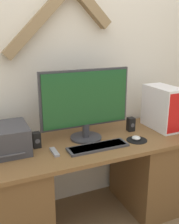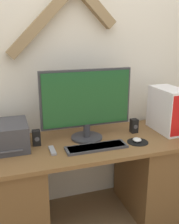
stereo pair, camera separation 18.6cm
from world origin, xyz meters
name	(u,v)px [view 2 (the right image)]	position (x,y,z in m)	size (l,w,h in m)	color
wall_back	(74,53)	(0.00, 0.72, 1.36)	(6.40, 0.13, 2.70)	silver
desk	(88,181)	(0.00, 0.33, 0.37)	(1.71, 0.66, 0.71)	brown
monitor	(87,102)	(0.01, 0.40, 1.01)	(0.72, 0.25, 0.55)	#333338
keyboard	(96,147)	(0.02, 0.20, 0.72)	(0.46, 0.13, 0.02)	#3D3D42
mousepad	(138,142)	(0.36, 0.20, 0.71)	(0.16, 0.16, 0.00)	black
mouse	(137,140)	(0.36, 0.21, 0.73)	(0.07, 0.07, 0.03)	silver
computer_tower	(168,110)	(0.72, 0.35, 0.90)	(0.19, 0.36, 0.37)	white
printer	(3,136)	(-0.62, 0.41, 0.81)	(0.36, 0.34, 0.19)	#38383D
speaker_left	(36,138)	(-0.38, 0.40, 0.77)	(0.06, 0.06, 0.12)	black
speaker_right	(134,126)	(0.43, 0.40, 0.77)	(0.06, 0.06, 0.12)	black
remote_control	(52,150)	(-0.29, 0.25, 0.72)	(0.04, 0.14, 0.02)	gray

